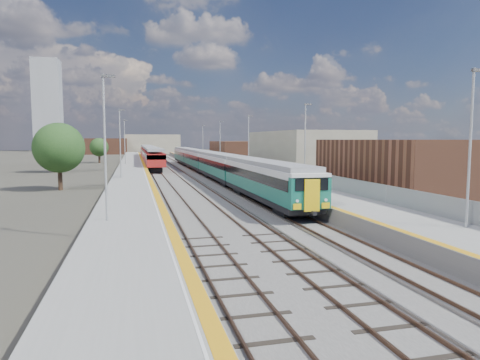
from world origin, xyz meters
name	(u,v)px	position (x,y,z in m)	size (l,w,h in m)	color
ground	(193,174)	(0.00, 50.00, 0.00)	(320.00, 320.00, 0.00)	#47443A
ballast_bed	(177,172)	(-2.25, 52.50, 0.03)	(10.50, 155.00, 0.06)	#565451
tracks	(180,171)	(-1.65, 54.18, 0.11)	(8.96, 160.00, 0.17)	#4C3323
platform_right	(224,169)	(5.28, 52.49, 0.54)	(4.70, 155.00, 8.52)	slate
platform_left	(132,170)	(-9.05, 52.49, 0.52)	(4.30, 155.00, 8.52)	slate
buildings	(105,123)	(-18.12, 138.60, 10.70)	(72.00, 185.50, 40.00)	brown
green_train	(208,162)	(1.50, 45.61, 2.06)	(2.65, 73.98, 2.92)	black
red_train	(149,154)	(-5.50, 78.67, 2.15)	(2.87, 58.29, 3.63)	black
tree_a	(59,148)	(-16.18, 32.01, 4.36)	(5.11, 5.11, 6.92)	#382619
tree_b	(54,144)	(-20.91, 57.55, 4.48)	(5.25, 5.25, 7.11)	#382619
tree_c	(99,147)	(-16.21, 84.80, 3.48)	(4.08, 4.08, 5.53)	#382619
tree_d	(276,147)	(20.31, 70.47, 3.70)	(4.35, 4.35, 5.89)	#382619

